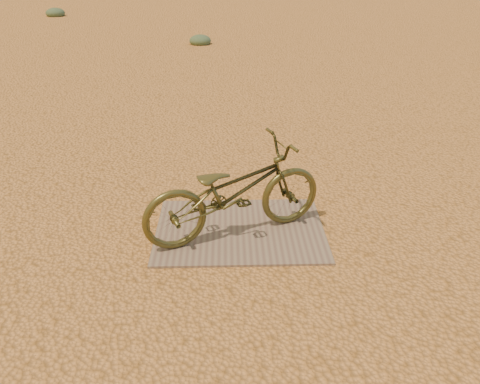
{
  "coord_description": "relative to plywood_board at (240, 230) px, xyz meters",
  "views": [
    {
      "loc": [
        -0.26,
        -3.64,
        2.37
      ],
      "look_at": [
        -0.16,
        0.07,
        0.41
      ],
      "focal_mm": 35.0,
      "sensor_mm": 36.0,
      "label": 1
    }
  ],
  "objects": [
    {
      "name": "ground",
      "position": [
        0.16,
        -0.07,
        -0.01
      ],
      "size": [
        120.0,
        120.0,
        0.0
      ],
      "primitive_type": "plane",
      "color": "#D08D48",
      "rests_on": "ground"
    },
    {
      "name": "bicycle",
      "position": [
        -0.05,
        -0.08,
        0.45
      ],
      "size": [
        1.77,
        1.15,
        0.88
      ],
      "primitive_type": "imported",
      "rotation": [
        0.0,
        0.0,
        1.94
      ],
      "color": "#484620",
      "rests_on": "plywood_board"
    },
    {
      "name": "plywood_board",
      "position": [
        0.0,
        0.0,
        0.0
      ],
      "size": [
        1.57,
        1.13,
        0.02
      ],
      "primitive_type": "cube",
      "color": "#796A54",
      "rests_on": "ground"
    },
    {
      "name": "kale_a",
      "position": [
        -0.82,
        9.5,
        -0.01
      ],
      "size": [
        0.59,
        0.59,
        0.32
      ],
      "primitive_type": "ellipsoid",
      "color": "#4E6142",
      "rests_on": "ground"
    },
    {
      "name": "kale_c",
      "position": [
        -6.64,
        15.47,
        -0.01
      ],
      "size": [
        0.71,
        0.71,
        0.39
      ],
      "primitive_type": "ellipsoid",
      "color": "#4E6142",
      "rests_on": "ground"
    }
  ]
}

